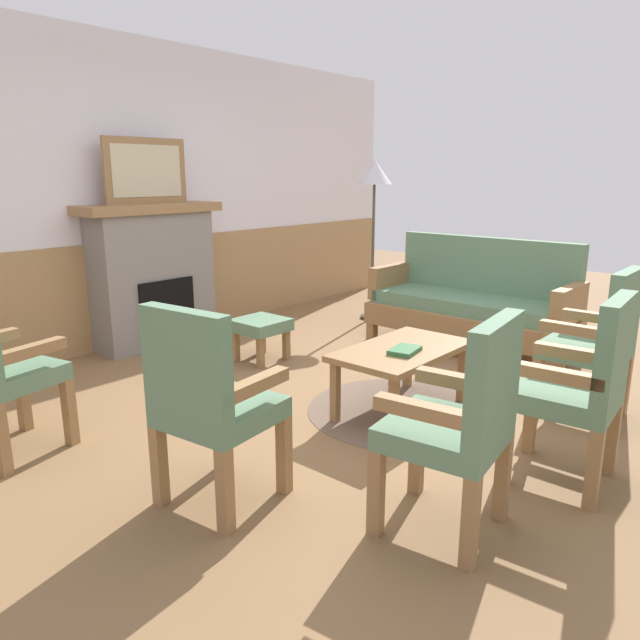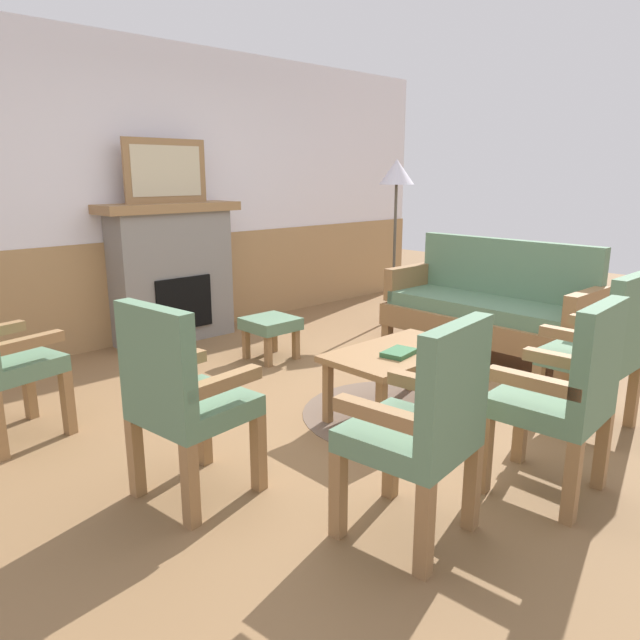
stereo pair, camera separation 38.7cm
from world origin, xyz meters
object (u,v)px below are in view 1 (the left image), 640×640
couch (472,305)px  fireplace (153,274)px  framed_picture (146,171)px  armchair_front_center (598,338)px  coffee_table (402,356)px  armchair_near_fireplace (209,398)px  footstool (261,328)px  floor_lamp_by_couch (374,182)px  armchair_front_left (581,382)px  book_on_table (405,350)px  armchair_corner_left (461,417)px

couch → fireplace: bearing=128.2°
framed_picture → armchair_front_center: size_ratio=0.82×
coffee_table → armchair_near_fireplace: (-1.55, 0.04, 0.15)m
footstool → floor_lamp_by_couch: 2.17m
footstool → armchair_front_left: bearing=-97.7°
footstool → armchair_front_center: 2.56m
floor_lamp_by_couch → couch: bearing=-103.7°
footstool → coffee_table: bearing=-95.7°
fireplace → armchair_near_fireplace: fireplace is taller
floor_lamp_by_couch → framed_picture: bearing=156.3°
framed_picture → couch: size_ratio=0.44×
book_on_table → coffee_table: bearing=39.3°
couch → coffee_table: bearing=-168.4°
coffee_table → armchair_front_center: armchair_front_center is taller
fireplace → book_on_table: 2.68m
framed_picture → couch: (1.78, -2.26, -1.16)m
fireplace → footstool: fireplace is taller
armchair_near_fireplace → floor_lamp_by_couch: 3.99m
footstool → book_on_table: bearing=-98.6°
couch → floor_lamp_by_couch: floor_lamp_by_couch is taller
fireplace → armchair_corner_left: bearing=-103.7°
armchair_corner_left → framed_picture: bearing=76.3°
framed_picture → coffee_table: 2.86m
book_on_table → armchair_front_left: 1.11m
couch → floor_lamp_by_couch: (0.33, 1.34, 1.05)m
armchair_front_left → armchair_corner_left: same height
framed_picture → coffee_table: (0.13, -2.60, -1.17)m
armchair_near_fireplace → floor_lamp_by_couch: (3.52, 1.63, 0.91)m
armchair_corner_left → floor_lamp_by_couch: bearing=41.4°
book_on_table → armchair_front_left: size_ratio=0.23×
book_on_table → footstool: 1.60m
fireplace → armchair_front_left: (-0.09, -3.77, -0.11)m
framed_picture → book_on_table: bearing=-89.2°
fireplace → book_on_table: fireplace is taller
armchair_front_center → armchair_corner_left: same height
armchair_front_left → coffee_table: bearing=79.8°
coffee_table → armchair_front_left: bearing=-100.2°
armchair_front_left → book_on_table: bearing=83.6°
fireplace → coffee_table: 2.62m
armchair_front_center → armchair_corner_left: 1.68m
armchair_front_center → floor_lamp_by_couch: floor_lamp_by_couch is taller
fireplace → armchair_front_center: size_ratio=1.33×
framed_picture → floor_lamp_by_couch: 2.30m
book_on_table → couch: bearing=13.3°
coffee_table → book_on_table: bearing=-140.7°
book_on_table → armchair_near_fireplace: 1.47m
armchair_front_left → armchair_near_fireplace: bearing=137.6°
footstool → armchair_corner_left: armchair_corner_left is taller
couch → armchair_front_center: same height
footstool → fireplace: bearing=104.0°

